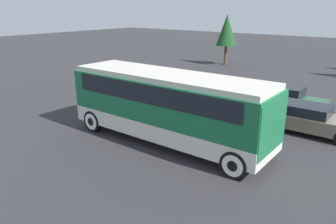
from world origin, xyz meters
TOP-DOWN VIEW (x-y plane):
  - ground_plane at (0.00, 0.00)m, footprint 120.00×120.00m
  - tour_bus at (0.10, 0.00)m, footprint 9.36×2.68m
  - parked_car_near at (2.37, 7.90)m, footprint 4.71×1.80m
  - parked_car_mid at (4.54, 5.00)m, footprint 4.36×1.81m
  - tree_center at (-7.79, 19.87)m, footprint 2.06×2.06m

SIDE VIEW (x-z plane):
  - ground_plane at x=0.00m, z-range 0.00..0.00m
  - parked_car_mid at x=4.54m, z-range 0.01..1.38m
  - parked_car_near at x=2.37m, z-range 0.00..1.43m
  - tour_bus at x=0.10m, z-range 0.31..3.42m
  - tree_center at x=-7.79m, z-range 0.96..6.06m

